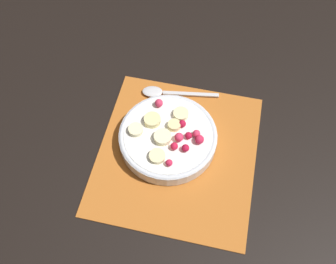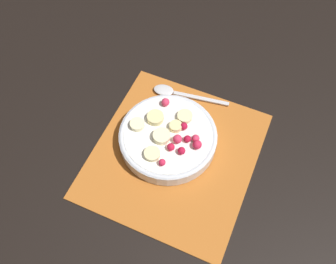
{
  "view_description": "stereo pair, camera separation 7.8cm",
  "coord_description": "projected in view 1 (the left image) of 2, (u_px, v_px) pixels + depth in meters",
  "views": [
    {
      "loc": [
        -0.37,
        -0.06,
        0.72
      ],
      "look_at": [
        0.02,
        0.03,
        0.05
      ],
      "focal_mm": 40.0,
      "sensor_mm": 36.0,
      "label": 1
    },
    {
      "loc": [
        -0.34,
        -0.13,
        0.72
      ],
      "look_at": [
        0.02,
        0.03,
        0.05
      ],
      "focal_mm": 40.0,
      "sensor_mm": 36.0,
      "label": 2
    }
  ],
  "objects": [
    {
      "name": "fruit_bowl",
      "position": [
        168.0,
        137.0,
        0.8
      ],
      "size": [
        0.21,
        0.21,
        0.05
      ],
      "color": "silver",
      "rests_on": "placemat"
    },
    {
      "name": "spoon",
      "position": [
        163.0,
        92.0,
        0.88
      ],
      "size": [
        0.05,
        0.18,
        0.01
      ],
      "rotation": [
        0.0,
        0.0,
        8.01
      ],
      "color": "silver",
      "rests_on": "placemat"
    },
    {
      "name": "placemat",
      "position": [
        177.0,
        153.0,
        0.8
      ],
      "size": [
        0.36,
        0.33,
        0.01
      ],
      "color": "#B26023",
      "rests_on": "ground_plane"
    },
    {
      "name": "ground_plane",
      "position": [
        177.0,
        154.0,
        0.81
      ],
      "size": [
        3.0,
        3.0,
        0.0
      ],
      "primitive_type": "plane",
      "color": "black"
    }
  ]
}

